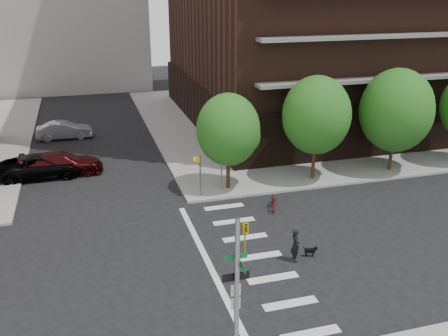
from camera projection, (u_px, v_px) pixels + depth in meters
The scene contains 14 objects.
ground at pixel (199, 266), 23.78m from camera, with size 120.00×120.00×0.00m, color black.
sidewalk_ne at pixel (342, 115), 50.24m from camera, with size 39.00×33.00×0.15m, color gray.
crosswalk at pixel (243, 259), 24.35m from camera, with size 3.85×13.00×0.01m.
tree_a at pixel (228, 130), 31.05m from camera, with size 4.00×4.00×5.90m.
tree_b at pixel (316, 115), 32.44m from camera, with size 4.50×4.50×6.65m.
tree_c at pixel (396, 110), 34.04m from camera, with size 5.00×5.00×6.80m.
traffic_signal at pixel (237, 315), 15.97m from camera, with size 0.90×0.75×6.00m.
pedestrian_signal at pixel (205, 168), 30.86m from camera, with size 2.18×0.67×2.60m.
parked_car_black at pixel (42, 166), 34.31m from camera, with size 5.73×2.64×1.59m, color black.
parked_car_maroon at pixel (62, 164), 34.71m from camera, with size 5.54×2.25×1.61m, color #3B090B.
parked_car_silver at pixel (64, 130), 42.70m from camera, with size 4.58×1.60×1.51m, color #9A9BA2.
scooter at pixel (273, 201), 29.62m from camera, with size 0.61×1.76×0.93m, color maroon.
dog_walker at pixel (295, 245), 23.92m from camera, with size 0.40×0.61×1.68m, color black.
dog at pixel (311, 250), 24.47m from camera, with size 0.62×0.30×0.51m.
Camera 1 is at (-4.59, -20.15, 12.71)m, focal length 40.00 mm.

